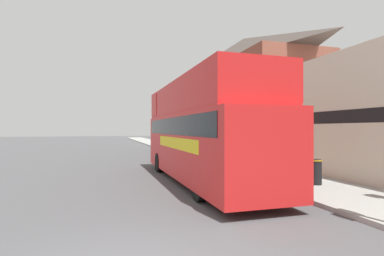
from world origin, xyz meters
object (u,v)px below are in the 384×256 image
object	(u,v)px
lamp_post_second	(204,113)
litter_bin	(316,171)
tour_bus	(199,138)
lamp_post_nearest	(292,101)
parked_car_ahead_of_bus	(172,150)

from	to	relation	value
lamp_post_second	litter_bin	size ratio (longest dim) A/B	4.76
tour_bus	lamp_post_nearest	bearing A→B (deg)	-53.68
parked_car_ahead_of_bus	lamp_post_nearest	world-z (taller)	lamp_post_nearest
lamp_post_nearest	lamp_post_second	size ratio (longest dim) A/B	0.98
litter_bin	tour_bus	bearing A→B (deg)	144.91
parked_car_ahead_of_bus	lamp_post_second	distance (m)	3.82
parked_car_ahead_of_bus	lamp_post_nearest	bearing A→B (deg)	-80.64
parked_car_ahead_of_bus	lamp_post_second	bearing A→B (deg)	-50.06
lamp_post_nearest	litter_bin	bearing A→B (deg)	20.02
parked_car_ahead_of_bus	tour_bus	bearing A→B (deg)	-93.31
lamp_post_nearest	litter_bin	distance (m)	3.05
tour_bus	lamp_post_nearest	distance (m)	4.26
lamp_post_nearest	litter_bin	xyz separation A→B (m)	(1.45, 0.53, -2.63)
lamp_post_nearest	lamp_post_second	xyz separation A→B (m)	(0.13, 9.98, 0.06)
lamp_post_second	litter_bin	xyz separation A→B (m)	(1.31, -9.46, -2.69)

